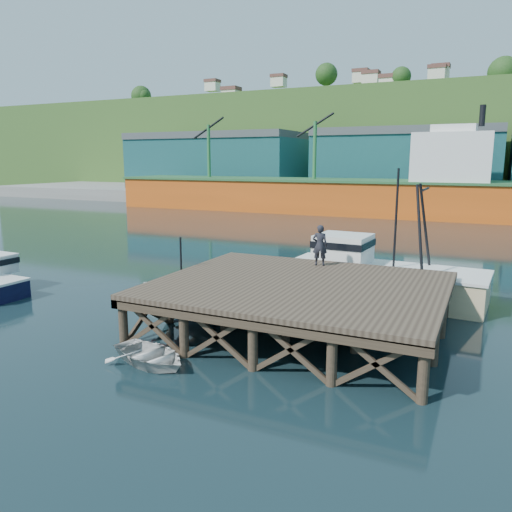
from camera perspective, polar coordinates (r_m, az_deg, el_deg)
The scene contains 11 objects.
ground at distance 24.41m, azimuth -7.35°, elevation -6.53°, with size 300.00×300.00×0.00m, color black.
wharf at distance 21.35m, azimuth 4.85°, elevation -3.62°, with size 12.00×10.00×2.62m.
far_quay at distance 90.70m, azimuth 17.13°, elevation 6.49°, with size 160.00×40.00×2.00m, color gray.
warehouse_left at distance 97.07m, azimuth -4.37°, elevation 10.45°, with size 32.00×16.00×9.00m, color #1B5559.
warehouse_mid at distance 85.53m, azimuth 16.86°, elevation 9.96°, with size 28.00×16.00×9.00m, color #1B5559.
cargo_ship at distance 70.91m, azimuth 7.82°, elevation 7.63°, with size 55.50×10.00×13.75m.
hillside at distance 120.31m, azimuth 19.49°, elevation 12.11°, with size 220.00×50.00×22.00m, color #2D511E.
boat_black at distance 25.64m, azimuth -6.93°, elevation -4.13°, with size 6.16×5.13×3.58m.
trawler at distance 27.21m, azimuth 13.96°, elevation -1.86°, with size 10.48×4.32×6.88m.
dinghy at distance 18.78m, azimuth -11.98°, elevation -11.01°, with size 2.41×3.38×0.70m, color silver.
dockworker at distance 24.82m, azimuth 7.31°, elevation 1.23°, with size 0.74×0.49×2.03m, color black.
Camera 1 is at (12.59, -19.60, 7.30)m, focal length 35.00 mm.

